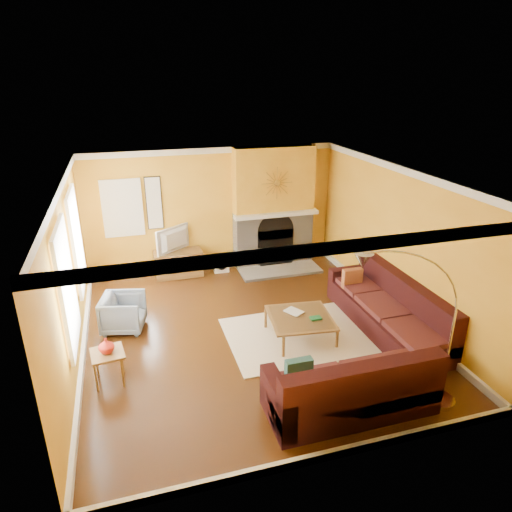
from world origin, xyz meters
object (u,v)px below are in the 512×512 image
object	(u,v)px
sectional_sofa	(338,325)
side_table	(109,367)
media_console	(178,263)
arc_lamp	(410,335)
coffee_table	(300,327)
armchair	(123,313)

from	to	relation	value
sectional_sofa	side_table	bearing A→B (deg)	177.19
sectional_sofa	side_table	xyz separation A→B (m)	(-3.50, 0.17, -0.20)
side_table	media_console	bearing A→B (deg)	67.27
media_console	side_table	distance (m)	3.74
arc_lamp	media_console	bearing A→B (deg)	113.10
sectional_sofa	arc_lamp	distance (m)	1.73
coffee_table	side_table	world-z (taller)	side_table
coffee_table	arc_lamp	world-z (taller)	arc_lamp
media_console	sectional_sofa	bearing A→B (deg)	-60.46
sectional_sofa	media_console	distance (m)	4.17
armchair	side_table	distance (m)	1.46
sectional_sofa	media_console	bearing A→B (deg)	119.54
side_table	armchair	bearing A→B (deg)	80.59
armchair	arc_lamp	distance (m)	4.74
coffee_table	arc_lamp	distance (m)	2.35
coffee_table	side_table	size ratio (longest dim) A/B	2.08
side_table	arc_lamp	bearing A→B (deg)	-25.39
armchair	side_table	size ratio (longest dim) A/B	1.43
coffee_table	media_console	xyz separation A→B (m)	(-1.62, 3.13, 0.08)
armchair	side_table	bearing A→B (deg)	-175.49
side_table	arc_lamp	distance (m)	4.15
arc_lamp	armchair	bearing A→B (deg)	137.08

